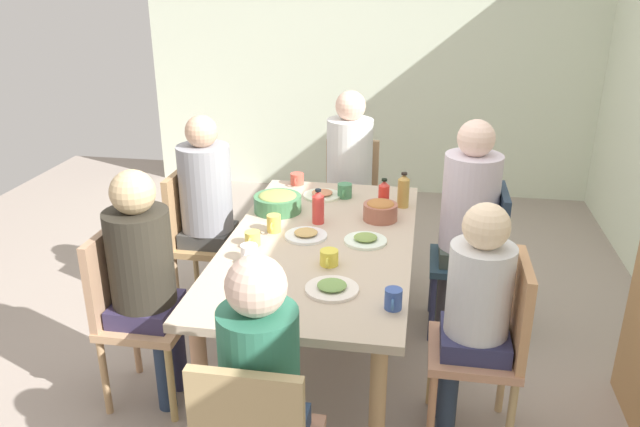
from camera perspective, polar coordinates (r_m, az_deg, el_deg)
ground_plane at (r=3.63m, az=0.00°, el=-13.03°), size 6.96×6.96×0.00m
wall_left at (r=5.97m, az=4.97°, el=14.27°), size 0.12×4.28×2.60m
dining_table at (r=3.30m, az=0.00°, el=-3.69°), size 1.83×0.96×0.73m
chair_0 at (r=3.75m, az=14.32°, el=-3.50°), size 0.40×0.40×0.90m
person_0 at (r=3.64m, az=13.31°, el=0.33°), size 0.32×0.32×1.30m
chair_1 at (r=4.54m, az=2.77°, el=1.66°), size 0.40×0.40×0.90m
person_1 at (r=4.37m, az=2.69°, el=4.43°), size 0.32×0.32×1.29m
chair_2 at (r=3.23m, az=-16.84°, el=-8.12°), size 0.40×0.40×0.90m
person_2 at (r=3.09m, az=-15.77°, el=-4.79°), size 0.31×0.31×1.22m
chair_3 at (r=2.95m, az=15.45°, el=-11.03°), size 0.40×0.40×0.90m
person_3 at (r=2.85m, az=13.95°, el=-7.88°), size 0.30×0.30×1.16m
chair_4 at (r=3.98m, az=-11.18°, el=-1.74°), size 0.40×0.40×0.90m
person_4 at (r=3.86m, az=-10.20°, el=1.44°), size 0.32×0.32×1.26m
person_5 at (r=2.25m, az=-5.38°, el=-15.16°), size 0.30×0.30×1.21m
plate_0 at (r=3.87m, az=0.20°, el=1.74°), size 0.23×0.23×0.04m
plate_1 at (r=3.30m, az=-1.29°, el=-1.94°), size 0.22×0.22×0.04m
plate_2 at (r=3.25m, az=4.16°, el=-2.39°), size 0.22×0.22×0.04m
plate_3 at (r=2.78m, az=1.09°, el=-6.77°), size 0.24×0.24×0.04m
bowl_0 at (r=3.64m, az=-3.88°, el=1.06°), size 0.28×0.28×0.11m
bowl_1 at (r=3.52m, az=5.52°, el=0.30°), size 0.19×0.19×0.11m
cup_0 at (r=2.64m, az=6.69°, el=-7.76°), size 0.11×0.07×0.09m
cup_1 at (r=3.21m, az=-6.17°, el=-2.29°), size 0.12×0.08×0.07m
cup_2 at (r=3.36m, az=-4.23°, el=-0.92°), size 0.11×0.08×0.09m
cup_3 at (r=4.08m, az=-2.11°, el=3.16°), size 0.12×0.09×0.07m
cup_4 at (r=3.85m, az=2.26°, el=2.08°), size 0.12×0.09×0.09m
cup_5 at (r=3.05m, az=-6.48°, el=-3.60°), size 0.12×0.08×0.08m
cup_6 at (r=2.99m, az=0.83°, el=-4.05°), size 0.12×0.09×0.07m
bottle_0 at (r=3.63m, az=5.82°, el=1.57°), size 0.06×0.06×0.20m
bottle_1 at (r=3.45m, az=-0.17°, el=0.57°), size 0.07×0.07×0.20m
bottle_2 at (r=3.71m, az=7.60°, el=2.05°), size 0.07×0.07×0.21m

